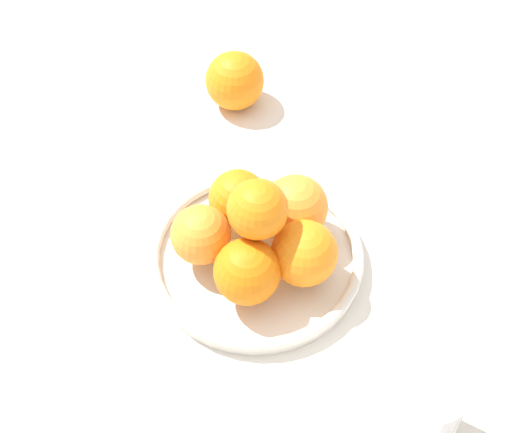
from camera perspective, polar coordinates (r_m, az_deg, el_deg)
ground_plane at (r=0.85m, az=0.00°, el=-3.75°), size 4.00×4.00×0.00m
fruit_bowl at (r=0.84m, az=0.00°, el=-3.24°), size 0.25×0.25×0.03m
orange_pile at (r=0.79m, az=0.36°, el=-1.08°), size 0.18×0.18×0.13m
stray_orange at (r=1.01m, az=-1.71°, el=10.82°), size 0.08×0.08×0.08m
drinking_glass at (r=0.72m, az=12.94°, el=-14.79°), size 0.08×0.08×0.11m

